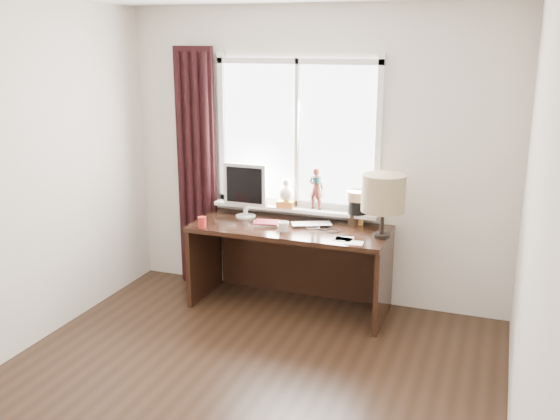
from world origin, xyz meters
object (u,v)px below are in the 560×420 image
at_px(laptop, 312,225).
at_px(desk, 293,250).
at_px(mug, 284,226).
at_px(table_lamp, 383,194).
at_px(monitor, 245,187).
at_px(red_cup, 202,222).

distance_m(laptop, desk, 0.31).
height_order(mug, table_lamp, table_lamp).
bearing_deg(mug, laptop, 54.50).
bearing_deg(monitor, red_cup, -116.84).
relative_size(laptop, red_cup, 3.58).
distance_m(red_cup, monitor, 0.54).
bearing_deg(table_lamp, mug, -170.39).
bearing_deg(laptop, red_cup, 178.09).
height_order(laptop, desk, laptop).
bearing_deg(monitor, mug, -32.61).
distance_m(laptop, table_lamp, 0.73).
xyz_separation_m(desk, table_lamp, (0.80, -0.12, 0.61)).
bearing_deg(mug, table_lamp, 9.61).
bearing_deg(table_lamp, red_cup, -170.01).
xyz_separation_m(mug, red_cup, (-0.69, -0.13, 0.00)).
relative_size(laptop, desk, 0.20).
height_order(red_cup, table_lamp, table_lamp).
distance_m(laptop, monitor, 0.70).
height_order(red_cup, desk, red_cup).
relative_size(desk, monitor, 3.47).
height_order(laptop, monitor, monitor).
xyz_separation_m(laptop, desk, (-0.17, 0.02, -0.26)).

